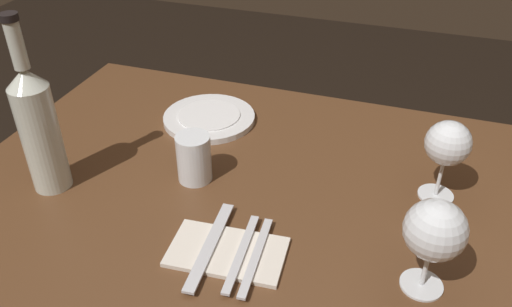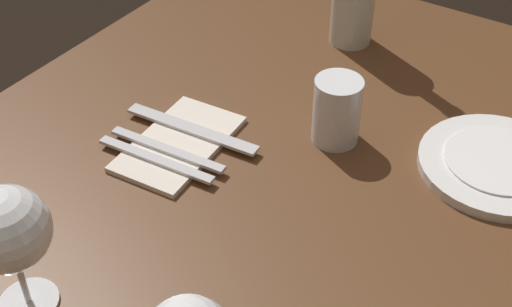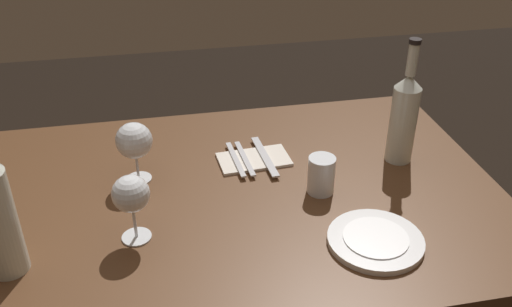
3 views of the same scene
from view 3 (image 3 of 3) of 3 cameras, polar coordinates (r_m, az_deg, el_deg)
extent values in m
cube|color=#56351E|center=(1.40, -1.65, -4.57)|extent=(1.30, 0.90, 0.04)
cylinder|color=#412816|center=(1.96, -20.67, -8.68)|extent=(0.06, 0.06, 0.70)
cylinder|color=#412816|center=(2.07, 12.74, -4.96)|extent=(0.06, 0.06, 0.70)
cylinder|color=white|center=(1.28, -12.02, -8.28)|extent=(0.07, 0.07, 0.00)
cylinder|color=white|center=(1.26, -12.23, -6.78)|extent=(0.01, 0.01, 0.08)
sphere|color=white|center=(1.21, -12.61, -4.01)|extent=(0.08, 0.08, 0.08)
cylinder|color=maroon|center=(1.22, -12.59, -4.21)|extent=(0.06, 0.06, 0.02)
cylinder|color=white|center=(1.47, -11.81, -2.52)|extent=(0.07, 0.07, 0.00)
cylinder|color=white|center=(1.45, -11.98, -1.25)|extent=(0.01, 0.01, 0.07)
sphere|color=white|center=(1.41, -12.30, 1.30)|extent=(0.09, 0.09, 0.09)
cylinder|color=maroon|center=(1.42, -12.27, 1.07)|extent=(0.07, 0.07, 0.02)
cylinder|color=silver|center=(1.52, 14.66, 2.84)|extent=(0.07, 0.07, 0.21)
cone|color=silver|center=(1.47, 15.29, 7.05)|extent=(0.07, 0.07, 0.03)
cylinder|color=silver|center=(1.45, 15.61, 9.17)|extent=(0.03, 0.03, 0.08)
cylinder|color=black|center=(1.43, 15.88, 10.92)|extent=(0.03, 0.03, 0.01)
cylinder|color=white|center=(1.38, 6.65, -2.18)|extent=(0.07, 0.07, 0.10)
cylinder|color=silver|center=(1.40, 6.58, -3.09)|extent=(0.06, 0.06, 0.04)
cylinder|color=white|center=(1.26, 12.04, -8.63)|extent=(0.21, 0.21, 0.01)
cylinder|color=white|center=(1.26, 12.08, -8.33)|extent=(0.14, 0.14, 0.00)
cube|color=silver|center=(1.52, -0.22, -0.61)|extent=(0.20, 0.12, 0.01)
cube|color=silver|center=(1.51, -1.15, -0.50)|extent=(0.03, 0.18, 0.00)
cube|color=silver|center=(1.51, -2.08, -0.60)|extent=(0.03, 0.18, 0.00)
cube|color=silver|center=(1.52, 0.89, -0.29)|extent=(0.04, 0.21, 0.00)
camera|label=1|loc=(1.85, -12.32, 25.00)|focal=37.07mm
camera|label=2|loc=(0.85, -36.07, 13.58)|focal=50.17mm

